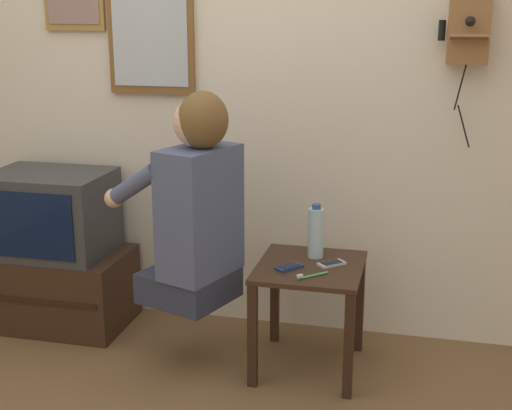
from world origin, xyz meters
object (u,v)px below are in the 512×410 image
person (195,204)px  wall_mirror (150,13)px  cell_phone_held (289,267)px  cell_phone_spare (332,264)px  wall_phone_antique (469,25)px  toothbrush (310,276)px  water_bottle (316,232)px  television (50,213)px

person → wall_mirror: size_ratio=1.21×
person → cell_phone_held: size_ratio=7.14×
cell_phone_held → cell_phone_spare: 0.20m
cell_phone_held → wall_mirror: bearing=-173.0°
wall_phone_antique → toothbrush: size_ratio=6.19×
water_bottle → toothbrush: size_ratio=2.09×
wall_phone_antique → cell_phone_spare: size_ratio=5.72×
wall_mirror → toothbrush: (0.92, -0.58, -1.09)m
wall_mirror → wall_phone_antique: bearing=-1.6°
wall_mirror → water_bottle: (0.90, -0.31, -0.97)m
wall_phone_antique → cell_phone_held: wall_phone_antique is taller
person → cell_phone_spare: bearing=-57.5°
cell_phone_spare → wall_mirror: bearing=-155.7°
person → cell_phone_held: person is taller
cell_phone_held → toothbrush: size_ratio=1.11×
television → wall_phone_antique: 2.22m
television → cell_phone_spare: size_ratio=4.57×
person → toothbrush: bearing=-74.7°
television → toothbrush: (1.40, -0.32, -0.09)m
water_bottle → cell_phone_spare: bearing=-45.4°
television → cell_phone_spare: (1.47, -0.15, -0.10)m
person → wall_phone_antique: 1.45m
wall_phone_antique → water_bottle: (-0.62, -0.27, -0.93)m
water_bottle → wall_phone_antique: bearing=23.8°
wall_mirror → cell_phone_spare: (0.99, -0.40, -1.09)m
television → cell_phone_held: television is taller
wall_phone_antique → cell_phone_held: size_ratio=5.58×
person → water_bottle: 0.58m
person → television: 0.94m
toothbrush → cell_phone_spare: bearing=-65.0°
wall_phone_antique → cell_phone_held: 1.33m
television → cell_phone_spare: television is taller
wall_mirror → water_bottle: bearing=-19.2°
water_bottle → cell_phone_held: bearing=-116.2°
wall_phone_antique → wall_mirror: 1.52m
cell_phone_held → toothbrush: bearing=-0.1°
television → wall_phone_antique: (2.00, 0.22, 0.94)m
person → toothbrush: person is taller
cell_phone_spare → toothbrush: toothbrush is taller
television → toothbrush: size_ratio=4.95×
person → television: person is taller
person → wall_mirror: 1.05m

